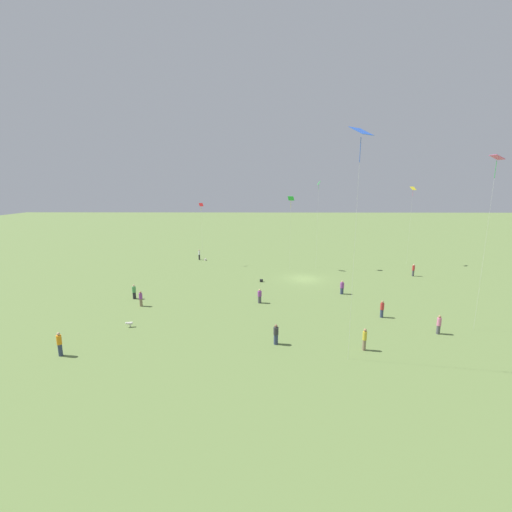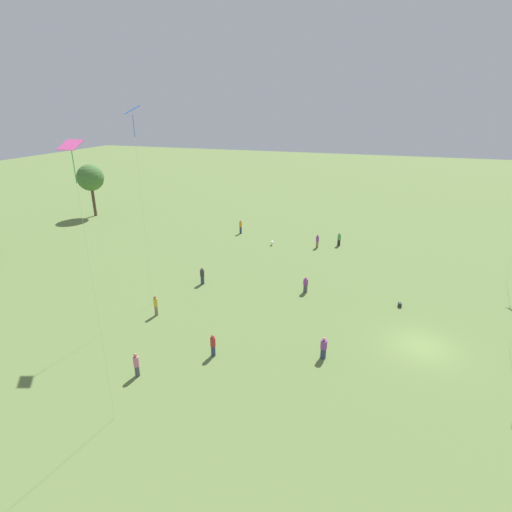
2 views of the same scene
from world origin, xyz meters
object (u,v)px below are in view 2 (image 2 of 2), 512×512
Objects in this scene: person_1 at (241,227)px; person_5 at (202,276)px; person_0 at (317,241)px; kite_0 at (133,117)px; person_6 at (156,305)px; person_9 at (136,365)px; dog_0 at (272,242)px; kite_1 at (74,163)px; person_7 at (324,348)px; person_2 at (213,345)px; picnic_bag_1 at (400,305)px; person_10 at (339,239)px; person_8 at (306,285)px.

person_1 reaches higher than person_5.
kite_0 is (-19.46, 11.28, 14.95)m from person_0.
person_6 is 1.06× the size of person_9.
person_1 is 2.91× the size of dog_0.
person_0 is 35.37m from kite_1.
person_7 is at bearing 171.50° from person_5.
kite_0 is at bearing 102.41° from person_2.
person_2 is 12.27m from person_5.
person_7 is 3.65× the size of picnic_bag_1.
kite_0 is at bearing 89.67° from person_5.
person_0 is 0.98× the size of person_2.
person_6 is 1.07× the size of person_10.
kite_0 reaches higher than person_9.
kite_0 is 25.36× the size of dog_0.
person_9 reaches higher than dog_0.
person_10 is (26.49, -5.37, -0.03)m from person_2.
person_10 reaches higher than dog_0.
picnic_bag_1 is (-15.46, -20.68, -0.78)m from person_1.
kite_0 reaches higher than person_2.
person_1 is at bearing -58.59° from person_5.
person_0 is 16.24m from picnic_bag_1.
person_0 is 27.01m from kite_0.
person_6 is 15.02m from kite_0.
person_10 is 2.58× the size of dog_0.
picnic_bag_1 is at bearing -1.40° from person_2.
person_8 is at bearing 173.01° from person_10.
picnic_bag_1 is (-14.65, -7.21, -0.65)m from person_10.
person_6 reaches higher than person_9.
person_5 is (-16.58, -2.14, -0.11)m from person_1.
person_0 is at bearing -122.41° from person_1.
kite_1 is (-12.75, -5.51, -1.53)m from kite_0.
picnic_bag_1 is at bearing -78.76° from person_0.
person_6 is 1.13× the size of person_8.
person_10 is (-0.81, -13.46, -0.13)m from person_1.
person_10 reaches higher than person_7.
person_1 is 1.11× the size of person_5.
kite_0 is at bearing -145.41° from person_0.
person_9 is (-28.51, 6.72, 0.02)m from person_0.
person_0 is at bearing -5.02° from dog_0.
kite_1 reaches higher than dog_0.
person_1 is 37.47m from kite_1.
kite_0 is at bearing 155.11° from kite_1.
person_5 is 0.95× the size of person_6.
person_2 is 1.00× the size of person_9.
person_2 is at bearing 166.59° from person_10.
person_8 is 0.95× the size of person_10.
person_5 is at bearing 141.47° from kite_1.
person_5 is at bearing 162.31° from kite_0.
person_2 is 17.95m from kite_0.
person_2 is 12.75m from person_8.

